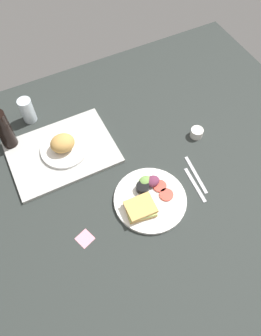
% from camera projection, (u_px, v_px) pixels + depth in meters
% --- Properties ---
extents(ground_plane, '(1.90, 1.50, 0.03)m').
position_uv_depth(ground_plane, '(129.00, 182.00, 1.34)').
color(ground_plane, '#282D2B').
extents(serving_tray, '(0.45, 0.33, 0.02)m').
position_uv_depth(serving_tray, '(62.00, 152.00, 1.39)').
color(serving_tray, '#B2B2AD').
rests_on(serving_tray, ground_plane).
extents(bread_plate_near, '(0.20, 0.20, 0.09)m').
position_uv_depth(bread_plate_near, '(63.00, 146.00, 1.36)').
color(bread_plate_near, white).
rests_on(bread_plate_near, serving_tray).
extents(plate_with_salad, '(0.29, 0.29, 0.05)m').
position_uv_depth(plate_with_salad, '(148.00, 199.00, 1.26)').
color(plate_with_salad, white).
rests_on(plate_with_salad, ground_plane).
extents(drinking_glass, '(0.06, 0.06, 0.12)m').
position_uv_depth(drinking_glass, '(27.00, 110.00, 1.45)').
color(drinking_glass, silver).
rests_on(drinking_glass, ground_plane).
extents(soda_bottle, '(0.06, 0.06, 0.21)m').
position_uv_depth(soda_bottle, '(4.00, 131.00, 1.34)').
color(soda_bottle, black).
rests_on(soda_bottle, ground_plane).
extents(espresso_cup, '(0.06, 0.06, 0.04)m').
position_uv_depth(espresso_cup, '(197.00, 133.00, 1.44)').
color(espresso_cup, silver).
rests_on(espresso_cup, ground_plane).
extents(fork, '(0.03, 0.17, 0.01)m').
position_uv_depth(fork, '(195.00, 185.00, 1.31)').
color(fork, '#B7B7BC').
rests_on(fork, ground_plane).
extents(knife, '(0.03, 0.19, 0.01)m').
position_uv_depth(knife, '(196.00, 174.00, 1.34)').
color(knife, '#B7B7BC').
rests_on(knife, ground_plane).
extents(sticky_note, '(0.07, 0.07, 0.00)m').
position_uv_depth(sticky_note, '(85.00, 239.00, 1.19)').
color(sticky_note, pink).
rests_on(sticky_note, ground_plane).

